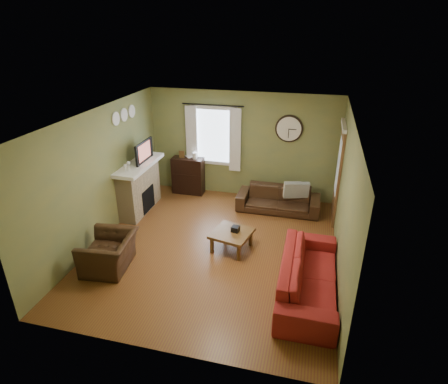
% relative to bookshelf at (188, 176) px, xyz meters
% --- Properties ---
extents(floor, '(4.60, 5.20, 0.00)m').
position_rel_bookshelf_xyz_m(floor, '(1.34, -2.36, -0.47)').
color(floor, brown).
rests_on(floor, ground).
extents(ceiling, '(4.60, 5.20, 0.00)m').
position_rel_bookshelf_xyz_m(ceiling, '(1.34, -2.36, 2.13)').
color(ceiling, white).
rests_on(ceiling, ground).
extents(wall_left, '(0.00, 5.20, 2.60)m').
position_rel_bookshelf_xyz_m(wall_left, '(-0.96, -2.36, 0.83)').
color(wall_left, olive).
rests_on(wall_left, ground).
extents(wall_right, '(0.00, 5.20, 2.60)m').
position_rel_bookshelf_xyz_m(wall_right, '(3.64, -2.36, 0.83)').
color(wall_right, olive).
rests_on(wall_right, ground).
extents(wall_back, '(4.60, 0.00, 2.60)m').
position_rel_bookshelf_xyz_m(wall_back, '(1.34, 0.24, 0.83)').
color(wall_back, olive).
rests_on(wall_back, ground).
extents(wall_front, '(4.60, 0.00, 2.60)m').
position_rel_bookshelf_xyz_m(wall_front, '(1.34, -4.96, 0.83)').
color(wall_front, olive).
rests_on(wall_front, ground).
extents(fireplace, '(0.40, 1.40, 1.10)m').
position_rel_bookshelf_xyz_m(fireplace, '(-0.76, -1.21, 0.08)').
color(fireplace, tan).
rests_on(fireplace, floor).
extents(firebox, '(0.04, 0.60, 0.55)m').
position_rel_bookshelf_xyz_m(firebox, '(-0.57, -1.21, -0.17)').
color(firebox, black).
rests_on(firebox, fireplace).
extents(mantel, '(0.58, 1.60, 0.08)m').
position_rel_bookshelf_xyz_m(mantel, '(-0.73, -1.21, 0.67)').
color(mantel, white).
rests_on(mantel, fireplace).
extents(tv, '(0.08, 0.60, 0.35)m').
position_rel_bookshelf_xyz_m(tv, '(-0.71, -1.06, 0.88)').
color(tv, black).
rests_on(tv, mantel).
extents(tv_screen, '(0.02, 0.62, 0.36)m').
position_rel_bookshelf_xyz_m(tv_screen, '(-0.63, -1.06, 0.94)').
color(tv_screen, '#994C3F').
rests_on(tv_screen, mantel).
extents(medallion_left, '(0.28, 0.28, 0.03)m').
position_rel_bookshelf_xyz_m(medallion_left, '(-0.94, -1.56, 1.78)').
color(medallion_left, white).
rests_on(medallion_left, wall_left).
extents(medallion_mid, '(0.28, 0.28, 0.03)m').
position_rel_bookshelf_xyz_m(medallion_mid, '(-0.94, -1.21, 1.78)').
color(medallion_mid, white).
rests_on(medallion_mid, wall_left).
extents(medallion_right, '(0.28, 0.28, 0.03)m').
position_rel_bookshelf_xyz_m(medallion_right, '(-0.94, -0.86, 1.78)').
color(medallion_right, white).
rests_on(medallion_right, wall_left).
extents(window_pane, '(1.00, 0.02, 1.30)m').
position_rel_bookshelf_xyz_m(window_pane, '(0.64, 0.22, 1.03)').
color(window_pane, silver).
rests_on(window_pane, wall_back).
extents(curtain_rod, '(0.03, 0.03, 1.50)m').
position_rel_bookshelf_xyz_m(curtain_rod, '(0.64, 0.12, 1.80)').
color(curtain_rod, black).
rests_on(curtain_rod, wall_back).
extents(curtain_left, '(0.28, 0.04, 1.55)m').
position_rel_bookshelf_xyz_m(curtain_left, '(0.09, 0.12, 0.98)').
color(curtain_left, silver).
rests_on(curtain_left, wall_back).
extents(curtain_right, '(0.28, 0.04, 1.55)m').
position_rel_bookshelf_xyz_m(curtain_right, '(1.19, 0.12, 0.98)').
color(curtain_right, silver).
rests_on(curtain_right, wall_back).
extents(wall_clock, '(0.64, 0.06, 0.64)m').
position_rel_bookshelf_xyz_m(wall_clock, '(2.44, 0.19, 1.33)').
color(wall_clock, white).
rests_on(wall_clock, wall_back).
extents(door, '(0.05, 0.90, 2.10)m').
position_rel_bookshelf_xyz_m(door, '(3.61, -0.51, 0.58)').
color(door, brown).
rests_on(door, floor).
extents(bookshelf, '(0.79, 0.34, 0.94)m').
position_rel_bookshelf_xyz_m(bookshelf, '(0.00, 0.00, 0.00)').
color(bookshelf, black).
rests_on(bookshelf, floor).
extents(book, '(0.25, 0.26, 0.02)m').
position_rel_bookshelf_xyz_m(book, '(-0.05, 0.05, 0.49)').
color(book, brown).
rests_on(book, bookshelf).
extents(sofa_brown, '(1.90, 0.74, 0.55)m').
position_rel_bookshelf_xyz_m(sofa_brown, '(2.35, -0.43, -0.19)').
color(sofa_brown, black).
rests_on(sofa_brown, floor).
extents(pillow_left, '(0.39, 0.21, 0.37)m').
position_rel_bookshelf_xyz_m(pillow_left, '(2.84, -0.37, 0.08)').
color(pillow_left, gray).
rests_on(pillow_left, sofa_brown).
extents(pillow_right, '(0.41, 0.22, 0.39)m').
position_rel_bookshelf_xyz_m(pillow_right, '(2.66, -0.42, 0.08)').
color(pillow_right, gray).
rests_on(pillow_right, sofa_brown).
extents(sofa_red, '(0.89, 2.27, 0.66)m').
position_rel_bookshelf_xyz_m(sofa_red, '(3.17, -3.24, -0.14)').
color(sofa_red, maroon).
rests_on(sofa_red, floor).
extents(armchair, '(0.95, 1.05, 0.62)m').
position_rel_bookshelf_xyz_m(armchair, '(-0.31, -3.41, -0.16)').
color(armchair, black).
rests_on(armchair, floor).
extents(coffee_table, '(0.84, 0.84, 0.38)m').
position_rel_bookshelf_xyz_m(coffee_table, '(1.67, -2.29, -0.28)').
color(coffee_table, brown).
rests_on(coffee_table, floor).
extents(tissue_box, '(0.17, 0.17, 0.11)m').
position_rel_bookshelf_xyz_m(tissue_box, '(1.74, -2.25, -0.07)').
color(tissue_box, black).
rests_on(tissue_box, coffee_table).
extents(wine_glass_a, '(0.07, 0.07, 0.19)m').
position_rel_bookshelf_xyz_m(wine_glass_a, '(-0.71, -1.81, 0.81)').
color(wine_glass_a, white).
rests_on(wine_glass_a, mantel).
extents(wine_glass_b, '(0.07, 0.07, 0.20)m').
position_rel_bookshelf_xyz_m(wine_glass_b, '(-0.71, -1.66, 0.81)').
color(wine_glass_b, white).
rests_on(wine_glass_b, mantel).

